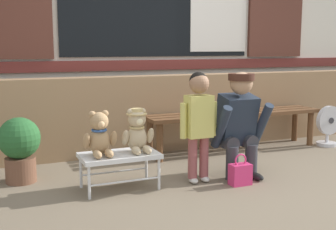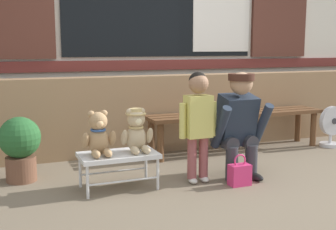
{
  "view_description": "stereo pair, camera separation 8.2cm",
  "coord_description": "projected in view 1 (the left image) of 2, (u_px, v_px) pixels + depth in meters",
  "views": [
    {
      "loc": [
        -2.0,
        -3.09,
        1.16
      ],
      "look_at": [
        -0.46,
        0.51,
        0.55
      ],
      "focal_mm": 46.45,
      "sensor_mm": 36.0,
      "label": 1
    },
    {
      "loc": [
        -1.93,
        -3.12,
        1.16
      ],
      "look_at": [
        -0.46,
        0.51,
        0.55
      ],
      "focal_mm": 46.45,
      "sensor_mm": 36.0,
      "label": 2
    }
  ],
  "objects": [
    {
      "name": "ground_plane",
      "position": [
        240.0,
        183.0,
        3.76
      ],
      "size": [
        60.0,
        60.0,
        0.0
      ],
      "primitive_type": "plane",
      "color": "#756651"
    },
    {
      "name": "brick_low_wall",
      "position": [
        173.0,
        112.0,
        4.99
      ],
      "size": [
        6.65,
        0.25,
        0.85
      ],
      "primitive_type": "cube",
      "color": "#997551",
      "rests_on": "ground"
    },
    {
      "name": "wooden_bench_long",
      "position": [
        235.0,
        118.0,
        4.9
      ],
      "size": [
        2.1,
        0.4,
        0.44
      ],
      "color": "brown",
      "rests_on": "ground"
    },
    {
      "name": "small_display_bench",
      "position": [
        119.0,
        157.0,
        3.57
      ],
      "size": [
        0.64,
        0.36,
        0.3
      ],
      "color": "silver",
      "rests_on": "ground"
    },
    {
      "name": "teddy_bear_plain",
      "position": [
        100.0,
        135.0,
        3.47
      ],
      "size": [
        0.28,
        0.26,
        0.36
      ],
      "color": "tan",
      "rests_on": "small_display_bench"
    },
    {
      "name": "teddy_bear_with_hat",
      "position": [
        137.0,
        131.0,
        3.6
      ],
      "size": [
        0.28,
        0.27,
        0.36
      ],
      "color": "#CCB289",
      "rests_on": "small_display_bench"
    },
    {
      "name": "child_standing",
      "position": [
        199.0,
        115.0,
        3.7
      ],
      "size": [
        0.35,
        0.18,
        0.96
      ],
      "color": "#994C4C",
      "rests_on": "ground"
    },
    {
      "name": "adult_crouching",
      "position": [
        238.0,
        124.0,
        3.9
      ],
      "size": [
        0.5,
        0.49,
        0.95
      ],
      "color": "#333338",
      "rests_on": "ground"
    },
    {
      "name": "handbag_on_ground",
      "position": [
        240.0,
        174.0,
        3.7
      ],
      "size": [
        0.18,
        0.11,
        0.27
      ],
      "color": "#E53370",
      "rests_on": "ground"
    },
    {
      "name": "potted_plant",
      "position": [
        20.0,
        146.0,
        3.74
      ],
      "size": [
        0.36,
        0.36,
        0.57
      ],
      "color": "brown",
      "rests_on": "ground"
    },
    {
      "name": "floor_fan",
      "position": [
        329.0,
        126.0,
        5.13
      ],
      "size": [
        0.34,
        0.24,
        0.48
      ],
      "color": "silver",
      "rests_on": "ground"
    }
  ]
}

